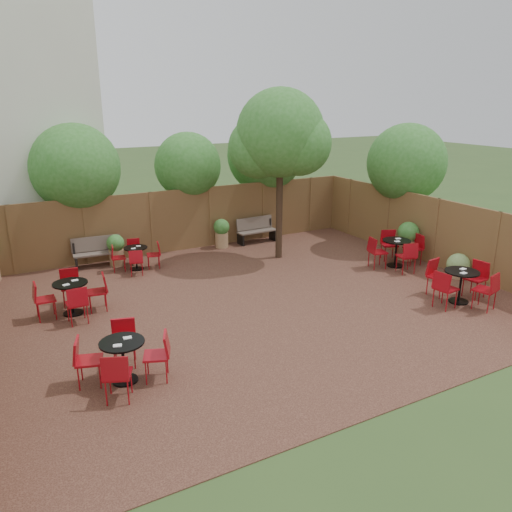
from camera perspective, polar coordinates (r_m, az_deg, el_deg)
ground at (r=12.45m, az=0.08°, el=-5.17°), size 80.00×80.00×0.00m
courtyard_paving at (r=12.45m, az=0.08°, el=-5.13°), size 12.00×10.00×0.02m
fence_back at (r=16.49m, az=-8.33°, el=4.02°), size 12.00×0.08×2.00m
fence_right at (r=15.77m, az=19.59°, el=2.55°), size 0.08×10.00×2.00m
neighbour_building at (r=18.11m, az=-26.16°, el=13.28°), size 5.00×4.00×8.00m
overhang_foliage at (r=14.02m, az=-10.46°, el=8.76°), size 15.70×10.77×2.67m
courtyard_tree at (r=15.07m, az=2.74°, el=13.10°), size 2.74×2.64×5.07m
park_bench_left at (r=15.56m, az=-17.43°, el=0.52°), size 1.44×0.58×0.87m
park_bench_right at (r=17.30m, az=0.00°, el=3.00°), size 1.40×0.50×0.85m
bistro_tables at (r=12.29m, az=1.40°, el=-3.15°), size 10.57×7.72×0.92m
planters at (r=15.10m, az=-4.92°, el=1.28°), size 11.91×4.59×1.17m
low_shrubs at (r=13.09m, az=26.86°, el=-4.35°), size 2.18×4.14×0.74m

